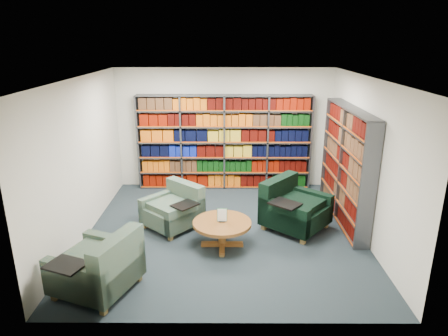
{
  "coord_description": "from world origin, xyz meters",
  "views": [
    {
      "loc": [
        0.03,
        -6.68,
        3.43
      ],
      "look_at": [
        0.0,
        0.6,
        1.05
      ],
      "focal_mm": 32.0,
      "sensor_mm": 36.0,
      "label": 1
    }
  ],
  "objects_px": {
    "chair_teal_front": "(102,269)",
    "chair_teal_left": "(176,210)",
    "chair_green_right": "(291,209)",
    "coffee_table": "(222,227)"
  },
  "relations": [
    {
      "from": "chair_teal_front",
      "to": "chair_teal_left",
      "type": "bearing_deg",
      "value": 69.4
    },
    {
      "from": "chair_teal_left",
      "to": "chair_green_right",
      "type": "relative_size",
      "value": 0.88
    },
    {
      "from": "chair_teal_left",
      "to": "chair_green_right",
      "type": "bearing_deg",
      "value": -1.23
    },
    {
      "from": "chair_teal_left",
      "to": "coffee_table",
      "type": "xyz_separation_m",
      "value": [
        0.89,
        -0.8,
        0.05
      ]
    },
    {
      "from": "chair_teal_left",
      "to": "coffee_table",
      "type": "relative_size",
      "value": 1.27
    },
    {
      "from": "chair_green_right",
      "to": "coffee_table",
      "type": "bearing_deg",
      "value": -149.62
    },
    {
      "from": "chair_green_right",
      "to": "chair_teal_front",
      "type": "height_order",
      "value": "chair_green_right"
    },
    {
      "from": "chair_teal_left",
      "to": "chair_teal_front",
      "type": "relative_size",
      "value": 0.95
    },
    {
      "from": "chair_teal_front",
      "to": "coffee_table",
      "type": "relative_size",
      "value": 1.33
    },
    {
      "from": "chair_teal_left",
      "to": "chair_teal_front",
      "type": "distance_m",
      "value": 2.23
    }
  ]
}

